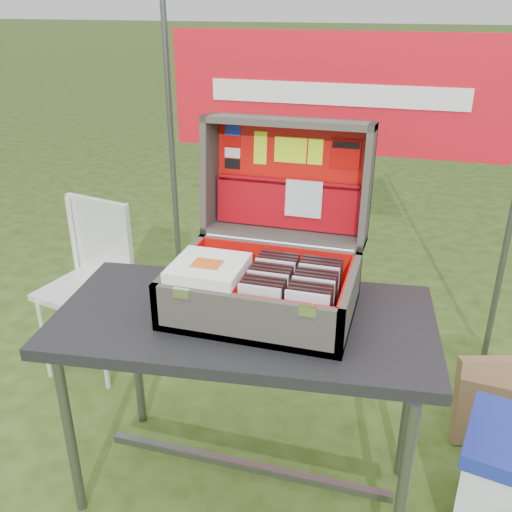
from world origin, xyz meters
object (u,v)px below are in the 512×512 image
(table, at_px, (245,409))
(suitcase, at_px, (267,225))
(chair, at_px, (86,292))
(cardboard_box, at_px, (499,401))

(table, distance_m, suitcase, 0.68)
(suitcase, relative_size, chair, 0.71)
(suitcase, bearing_deg, cardboard_box, 27.85)
(table, height_order, suitcase, suitcase)
(table, xyz_separation_m, cardboard_box, (0.93, 0.56, -0.19))
(chair, bearing_deg, table, -18.36)
(cardboard_box, bearing_deg, suitcase, -169.11)
(suitcase, bearing_deg, table, -115.95)
(table, distance_m, cardboard_box, 1.10)
(table, bearing_deg, chair, 143.32)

